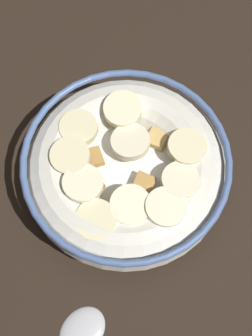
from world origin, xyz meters
TOP-DOWN VIEW (x-y plane):
  - ground_plane at (0.00, 0.00)cm, footprint 118.11×118.11cm
  - cereal_bowl at (-0.04, 0.00)cm, footprint 17.52×17.52cm

SIDE VIEW (x-z plane):
  - ground_plane at x=0.00cm, z-range -2.00..0.00cm
  - cereal_bowl at x=-0.04cm, z-range 0.00..5.62cm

